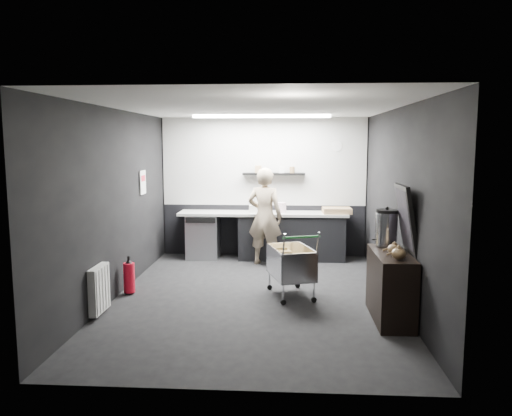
{
  "coord_description": "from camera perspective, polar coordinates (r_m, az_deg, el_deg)",
  "views": [
    {
      "loc": [
        0.46,
        -6.97,
        2.22
      ],
      "look_at": [
        -0.0,
        0.4,
        1.25
      ],
      "focal_mm": 35.0,
      "sensor_mm": 36.0,
      "label": 1
    }
  ],
  "objects": [
    {
      "name": "ceiling_strip",
      "position": [
        8.84,
        0.62,
        10.42
      ],
      "size": [
        2.4,
        0.2,
        0.04
      ],
      "primitive_type": "cube",
      "color": "white",
      "rests_on": "ceiling"
    },
    {
      "name": "poster_red_band",
      "position": [
        8.64,
        -12.8,
        3.34
      ],
      "size": [
        0.02,
        0.22,
        0.1
      ],
      "primitive_type": "cube",
      "color": "red",
      "rests_on": "poster"
    },
    {
      "name": "wall_back",
      "position": [
        9.77,
        0.89,
        2.39
      ],
      "size": [
        5.5,
        0.0,
        5.5
      ],
      "primitive_type": "plane",
      "rotation": [
        1.57,
        0.0,
        0.0
      ],
      "color": "black",
      "rests_on": "floor"
    },
    {
      "name": "ceiling",
      "position": [
        7.0,
        -0.19,
        11.44
      ],
      "size": [
        5.5,
        5.5,
        0.0
      ],
      "primitive_type": "plane",
      "rotation": [
        3.14,
        0.0,
        0.0
      ],
      "color": "white",
      "rests_on": "wall_back"
    },
    {
      "name": "floor",
      "position": [
        7.33,
        -0.18,
        -10.13
      ],
      "size": [
        5.5,
        5.5,
        0.0
      ],
      "primitive_type": "plane",
      "color": "black",
      "rests_on": "ground"
    },
    {
      "name": "kitchen_wall_panel",
      "position": [
        9.71,
        0.89,
        5.32
      ],
      "size": [
        3.95,
        0.02,
        1.7
      ],
      "primitive_type": "cube",
      "color": "#B9B9B4",
      "rests_on": "wall_back"
    },
    {
      "name": "pink_tub",
      "position": [
        9.47,
        2.88,
        0.06
      ],
      "size": [
        0.19,
        0.19,
        0.19
      ],
      "primitive_type": "cylinder",
      "color": "silver",
      "rests_on": "prep_counter"
    },
    {
      "name": "floating_shelf",
      "position": [
        9.61,
        2.05,
        3.92
      ],
      "size": [
        1.2,
        0.22,
        0.04
      ],
      "primitive_type": "cube",
      "color": "black",
      "rests_on": "wall_back"
    },
    {
      "name": "wall_left",
      "position": [
        7.44,
        -15.74,
        0.51
      ],
      "size": [
        0.0,
        5.5,
        5.5
      ],
      "primitive_type": "plane",
      "rotation": [
        1.57,
        0.0,
        1.57
      ],
      "color": "black",
      "rests_on": "floor"
    },
    {
      "name": "dado_panel",
      "position": [
        9.86,
        0.87,
        -2.54
      ],
      "size": [
        3.95,
        0.02,
        1.0
      ],
      "primitive_type": "cube",
      "color": "black",
      "rests_on": "wall_back"
    },
    {
      "name": "poster",
      "position": [
        8.65,
        -12.82,
        2.88
      ],
      "size": [
        0.02,
        0.3,
        0.4
      ],
      "primitive_type": "cube",
      "color": "white",
      "rests_on": "wall_left"
    },
    {
      "name": "radiator",
      "position": [
        6.79,
        -17.49,
        -8.84
      ],
      "size": [
        0.1,
        0.5,
        0.6
      ],
      "primitive_type": "cube",
      "color": "silver",
      "rests_on": "wall_left"
    },
    {
      "name": "cardboard_box",
      "position": [
        9.47,
        9.22,
        -0.29
      ],
      "size": [
        0.54,
        0.42,
        0.1
      ],
      "primitive_type": "cube",
      "rotation": [
        0.0,
        0.0,
        0.04
      ],
      "color": "#997851",
      "rests_on": "prep_counter"
    },
    {
      "name": "wall_clock",
      "position": [
        9.73,
        9.21,
        7.0
      ],
      "size": [
        0.2,
        0.03,
        0.2
      ],
      "primitive_type": "cylinder",
      "rotation": [
        1.57,
        0.0,
        0.0
      ],
      "color": "silver",
      "rests_on": "wall_back"
    },
    {
      "name": "shopping_cart",
      "position": [
        7.27,
        4.0,
        -6.51
      ],
      "size": [
        0.76,
        1.03,
        0.97
      ],
      "color": "silver",
      "rests_on": "floor"
    },
    {
      "name": "person",
      "position": [
        9.04,
        1.01,
        -0.97
      ],
      "size": [
        0.74,
        0.59,
        1.77
      ],
      "primitive_type": "imported",
      "rotation": [
        0.0,
        0.0,
        2.86
      ],
      "color": "beige",
      "rests_on": "floor"
    },
    {
      "name": "prep_counter",
      "position": [
        9.56,
        1.6,
        -3.13
      ],
      "size": [
        3.2,
        0.61,
        0.9
      ],
      "color": "black",
      "rests_on": "floor"
    },
    {
      "name": "white_container",
      "position": [
        9.44,
        -0.31,
        -0.1
      ],
      "size": [
        0.16,
        0.13,
        0.14
      ],
      "primitive_type": "cube",
      "rotation": [
        0.0,
        0.0,
        0.04
      ],
      "color": "silver",
      "rests_on": "prep_counter"
    },
    {
      "name": "wall_right",
      "position": [
        7.19,
        15.94,
        0.26
      ],
      "size": [
        0.0,
        5.5,
        5.5
      ],
      "primitive_type": "plane",
      "rotation": [
        1.57,
        0.0,
        -1.57
      ],
      "color": "black",
      "rests_on": "floor"
    },
    {
      "name": "sideboard",
      "position": [
        6.55,
        15.2,
        -7.58
      ],
      "size": [
        0.49,
        1.14,
        1.71
      ],
      "color": "black",
      "rests_on": "floor"
    },
    {
      "name": "wall_front",
      "position": [
        4.33,
        -2.6,
        -4.09
      ],
      "size": [
        5.5,
        0.0,
        5.5
      ],
      "primitive_type": "plane",
      "rotation": [
        -1.57,
        0.0,
        0.0
      ],
      "color": "black",
      "rests_on": "floor"
    },
    {
      "name": "fire_extinguisher",
      "position": [
        7.63,
        -14.3,
        -7.6
      ],
      "size": [
        0.16,
        0.16,
        0.54
      ],
      "color": "red",
      "rests_on": "floor"
    }
  ]
}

